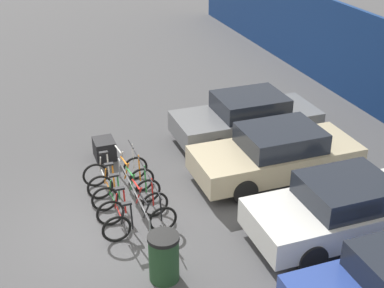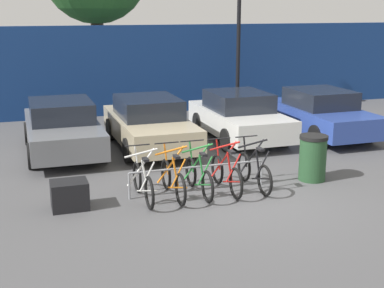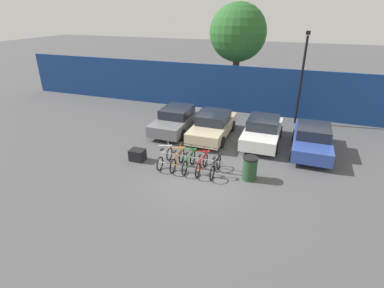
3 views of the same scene
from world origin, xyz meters
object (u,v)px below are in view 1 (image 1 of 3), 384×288
Objects in this scene: bicycle_green at (126,193)px; car_white at (341,209)px; bicycle_white at (116,170)px; trash_bin at (164,257)px; bicycle_black at (140,222)px; car_grey at (247,118)px; bike_rack at (133,189)px; car_beige at (277,154)px; cargo_crate at (104,149)px; bicycle_orange at (121,182)px; bicycle_red at (133,207)px.

car_white is (2.69, 4.15, 0.31)m from bicycle_green.
bicycle_white reaches higher than trash_bin.
car_white is at bearing 71.55° from bicycle_black.
bike_rack is at bearing -59.72° from car_grey.
car_beige is at bearing 91.26° from bike_rack.
car_beige reaches higher than cargo_crate.
bicycle_green is 1.00× the size of bicycle_black.
trash_bin is (2.79, -3.94, -0.17)m from car_beige.
bicycle_white is at bearing -74.53° from car_grey.
bicycle_orange is 0.56m from bicycle_green.
bicycle_white is at bearing -173.06° from bike_rack.
bicycle_red is 2.44× the size of cargo_crate.
car_white reaches higher than bike_rack.
bicycle_white is 0.63m from bicycle_orange.
bicycle_red reaches higher than cargo_crate.
bicycle_white and bicycle_orange have the same top height.
car_grey reaches higher than bike_rack.
trash_bin is at bearing 4.17° from bicycle_black.
trash_bin is (3.29, 0.09, 0.14)m from bicycle_orange.
bicycle_white is 4.43m from car_grey.
bicycle_red is at bearing -14.42° from bike_rack.
bicycle_red is 0.39× the size of car_beige.
bicycle_green is at bearing -60.94° from car_grey.
bicycle_white is 1.00× the size of bicycle_red.
car_grey is (-3.62, 4.26, 0.31)m from bicycle_black.
cargo_crate is at bearing -142.05° from car_white.
bicycle_red is 3.25m from cargo_crate.
trash_bin is at bearing -89.39° from car_white.
bicycle_green is (-0.03, -0.15, -0.10)m from bike_rack.
bicycle_green is 0.42× the size of car_white.
bicycle_white is 5.69m from car_white.
cargo_crate is (-5.37, -0.09, -0.24)m from trash_bin.
car_grey reaches higher than bicycle_red.
car_beige is at bearing 86.88° from bicycle_green.
bike_rack is 1.75× the size of bicycle_red.
bicycle_orange reaches higher than cargo_crate.
bicycle_green is at bearing -178.08° from trash_bin.
bicycle_orange is at bearing -0.02° from cargo_crate.
bicycle_orange is 2.08m from cargo_crate.
bicycle_green is at bearing 179.28° from bicycle_red.
bicycle_black is (0.64, 0.00, 0.00)m from bicycle_red.
car_beige reaches higher than bicycle_black.
bicycle_green is at bearing -0.02° from cargo_crate.
bicycle_white is 1.80m from bicycle_red.
car_white is 4.07m from trash_bin.
car_grey is 6.59m from trash_bin.
bicycle_black reaches higher than cargo_crate.
car_grey is at bearing 124.25° from bicycle_red.
car_grey reaches higher than bicycle_orange.
trash_bin is (3.92, 0.09, 0.14)m from bicycle_white.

